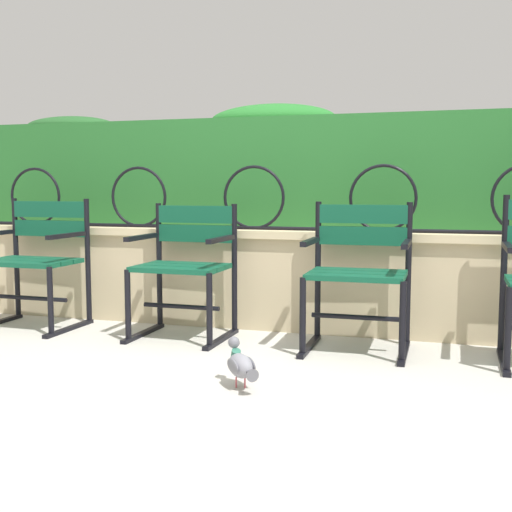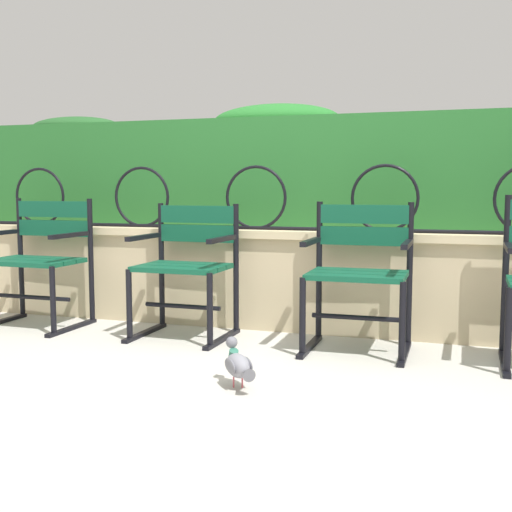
% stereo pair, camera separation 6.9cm
% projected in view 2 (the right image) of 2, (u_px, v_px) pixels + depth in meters
% --- Properties ---
extents(ground_plane, '(60.00, 60.00, 0.00)m').
position_uv_depth(ground_plane, '(248.00, 359.00, 3.55)').
color(ground_plane, '#BCB7AD').
extents(stone_wall, '(6.89, 0.41, 0.65)m').
position_uv_depth(stone_wall, '(290.00, 278.00, 4.33)').
color(stone_wall, '#C6B289').
rests_on(stone_wall, ground).
extents(iron_arch_fence, '(6.36, 0.02, 0.42)m').
position_uv_depth(iron_arch_fence, '(260.00, 201.00, 4.27)').
color(iron_arch_fence, black).
rests_on(iron_arch_fence, stone_wall).
extents(hedge_row, '(6.75, 0.55, 0.89)m').
position_uv_depth(hedge_row, '(311.00, 168.00, 4.67)').
color(hedge_row, '#236028').
rests_on(hedge_row, stone_wall).
extents(park_chair_leftmost, '(0.63, 0.53, 0.85)m').
position_uv_depth(park_chair_leftmost, '(40.00, 257.00, 4.40)').
color(park_chair_leftmost, '#0F4C33').
rests_on(park_chair_leftmost, ground).
extents(park_chair_centre_left, '(0.57, 0.53, 0.83)m').
position_uv_depth(park_chair_centre_left, '(187.00, 264.00, 4.07)').
color(park_chair_centre_left, '#0F4C33').
rests_on(park_chair_centre_left, ground).
extents(park_chair_centre_right, '(0.58, 0.53, 0.84)m').
position_uv_depth(park_chair_centre_right, '(359.00, 270.00, 3.73)').
color(park_chair_centre_right, '#0F4C33').
rests_on(park_chair_centre_right, ground).
extents(pigeon_far_side, '(0.22, 0.25, 0.22)m').
position_uv_depth(pigeon_far_side, '(238.00, 364.00, 3.03)').
color(pigeon_far_side, gray).
rests_on(pigeon_far_side, ground).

